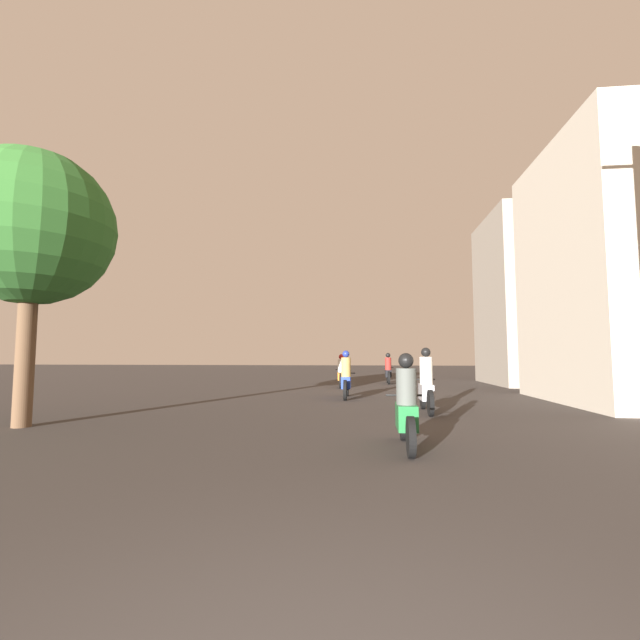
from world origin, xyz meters
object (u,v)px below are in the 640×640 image
motorcycle_blue (346,379)px  building_right_near (620,271)px  building_right_far (530,299)px  motorcycle_orange (342,374)px  motorcycle_black (388,371)px  motorcycle_silver (426,386)px  street_tree (32,229)px  motorcycle_green (406,409)px

motorcycle_blue → building_right_near: size_ratio=0.26×
building_right_near → building_right_far: building_right_far is taller
motorcycle_orange → motorcycle_black: 3.71m
motorcycle_silver → motorcycle_black: (-0.40, 11.19, -0.03)m
motorcycle_orange → building_right_far: building_right_far is taller
motorcycle_blue → street_tree: 9.71m
motorcycle_green → street_tree: size_ratio=0.32×
motorcycle_green → motorcycle_silver: size_ratio=0.91×
building_right_far → building_right_near: bearing=-93.1°
motorcycle_black → building_right_far: bearing=-0.1°
motorcycle_green → motorcycle_silver: bearing=69.0°
motorcycle_silver → building_right_near: bearing=28.5°
building_right_far → street_tree: (-15.27, -14.42, -0.16)m
motorcycle_silver → building_right_far: building_right_far is taller
motorcycle_green → building_right_far: 17.76m
building_right_far → motorcycle_orange: bearing=-162.0°
motorcycle_green → building_right_near: (7.19, 6.97, 3.44)m
motorcycle_green → motorcycle_blue: 7.81m
motorcycle_silver → motorcycle_blue: bearing=128.6°
building_right_far → street_tree: 21.00m
motorcycle_blue → building_right_near: (8.50, -0.73, 3.40)m
motorcycle_green → building_right_far: size_ratio=0.22×
motorcycle_green → motorcycle_blue: (-1.31, 7.70, 0.04)m
motorcycle_blue → building_right_near: bearing=-0.7°
building_right_near → building_right_far: bearing=86.9°
motorcycle_orange → street_tree: (-5.87, -11.37, 3.51)m
motorcycle_blue → building_right_near: building_right_near is taller
building_right_near → street_tree: size_ratio=1.40×
motorcycle_green → motorcycle_orange: bearing=88.7°
motorcycle_silver → motorcycle_orange: motorcycle_silver is taller
building_right_near → building_right_far: size_ratio=0.95×
motorcycle_black → street_tree: size_ratio=0.34×
motorcycle_green → street_tree: bearing=161.9°
motorcycle_blue → building_right_far: building_right_far is taller
motorcycle_green → motorcycle_black: bearing=78.9°
motorcycle_silver → street_tree: (-8.51, -3.13, 3.46)m
motorcycle_black → motorcycle_orange: bearing=-128.1°
building_right_near → motorcycle_orange: bearing=148.0°
motorcycle_green → motorcycle_blue: bearing=90.4°
motorcycle_black → building_right_near: building_right_near is taller
building_right_near → street_tree: building_right_near is taller
motorcycle_orange → building_right_near: bearing=-35.1°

